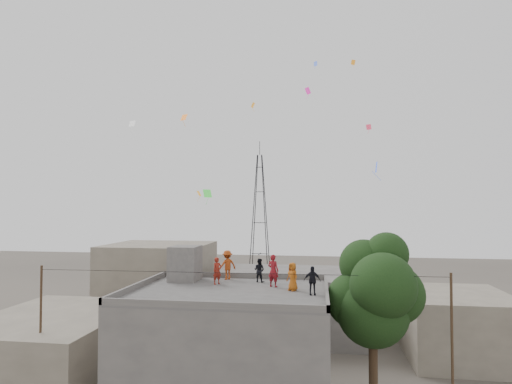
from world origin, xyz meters
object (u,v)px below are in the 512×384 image
at_px(stair_head_box, 185,263).
at_px(tree, 376,293).
at_px(transmission_tower, 260,216).
at_px(person_red_adult, 273,271).
at_px(person_dark_adult, 312,280).

distance_m(stair_head_box, tree, 10.80).
xyz_separation_m(tree, transmission_tower, (-11.37, 39.40, 2.97)).
relative_size(person_red_adult, person_dark_adult, 1.24).
distance_m(transmission_tower, person_dark_adult, 41.32).
height_order(stair_head_box, person_red_adult, stair_head_box).
bearing_deg(person_red_adult, person_dark_adult, 163.37).
relative_size(tree, person_red_adult, 5.25).
height_order(stair_head_box, tree, tree).
height_order(tree, person_dark_adult, tree).
height_order(tree, person_red_adult, tree).
relative_size(stair_head_box, tree, 0.22).
xyz_separation_m(stair_head_box, tree, (10.57, -2.00, -1.00)).
bearing_deg(stair_head_box, person_dark_adult, -22.22).
distance_m(tree, person_dark_adult, 3.38).
xyz_separation_m(transmission_tower, person_red_adult, (6.11, -38.63, -2.10)).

